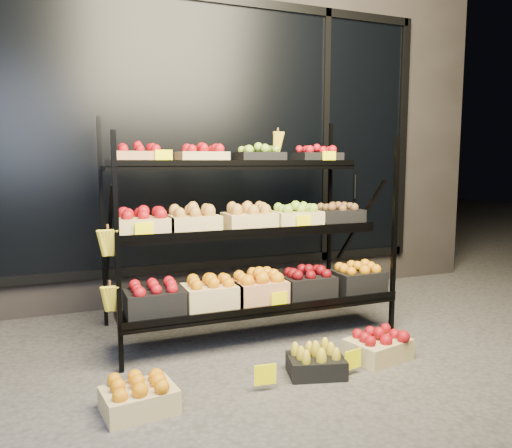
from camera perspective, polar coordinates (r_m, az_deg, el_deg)
name	(u,v)px	position (r m, az deg, el deg)	size (l,w,h in m)	color
ground	(282,358)	(3.47, 2.95, -15.09)	(24.00, 24.00, 0.00)	#514F4C
building	(184,122)	(5.68, -8.24, 11.48)	(6.00, 2.08, 3.50)	#2D2826
display_rack	(248,231)	(3.80, -0.94, -0.82)	(2.18, 1.02, 1.67)	black
tag_floor_a	(265,381)	(3.00, 1.06, -17.53)	(0.13, 0.01, 0.12)	#FFF900
tag_floor_b	(353,366)	(3.26, 10.99, -15.60)	(0.13, 0.01, 0.12)	#FFF900
floor_crate_left	(139,395)	(2.84, -13.23, -18.53)	(0.40, 0.32, 0.19)	#D3BC7A
floor_crate_midleft	(316,362)	(3.22, 6.88, -15.35)	(0.39, 0.33, 0.18)	black
floor_crate_midright	(378,345)	(3.53, 13.76, -13.29)	(0.45, 0.38, 0.20)	#D3BC7A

